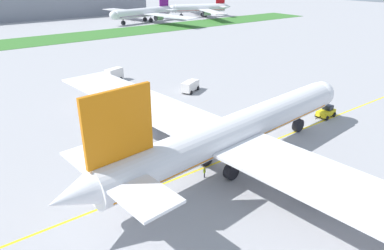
# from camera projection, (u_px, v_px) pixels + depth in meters

# --- Properties ---
(ground_plane) EXTENTS (600.00, 600.00, 0.00)m
(ground_plane) POSITION_uv_depth(u_px,v_px,m) (225.00, 158.00, 54.35)
(ground_plane) COLOR #9E9EA3
(ground_plane) RESTS_ON ground
(apron_taxi_line) EXTENTS (280.00, 0.36, 0.01)m
(apron_taxi_line) POSITION_uv_depth(u_px,v_px,m) (226.00, 159.00, 54.05)
(apron_taxi_line) COLOR yellow
(apron_taxi_line) RESTS_ON ground
(grass_median_strip) EXTENTS (320.00, 24.00, 0.10)m
(grass_median_strip) POSITION_uv_depth(u_px,v_px,m) (27.00, 42.00, 141.30)
(grass_median_strip) COLOR #38722D
(grass_median_strip) RESTS_ON ground
(airliner_foreground) EXTENTS (53.29, 86.13, 15.65)m
(airliner_foreground) POSITION_uv_depth(u_px,v_px,m) (232.00, 132.00, 50.25)
(airliner_foreground) COLOR white
(airliner_foreground) RESTS_ON ground
(pushback_tug) EXTENTS (5.90, 2.85, 2.28)m
(pushback_tug) POSITION_uv_depth(u_px,v_px,m) (326.00, 112.00, 69.20)
(pushback_tug) COLOR yellow
(pushback_tug) RESTS_ON ground
(ground_crew_wingwalker_port) EXTENTS (0.49, 0.48, 1.69)m
(ground_crew_wingwalker_port) POSITION_uv_depth(u_px,v_px,m) (204.00, 171.00, 48.77)
(ground_crew_wingwalker_port) COLOR black
(ground_crew_wingwalker_port) RESTS_ON ground
(service_truck_baggage_loader) EXTENTS (6.51, 4.11, 3.22)m
(service_truck_baggage_loader) POSITION_uv_depth(u_px,v_px,m) (112.00, 75.00, 91.00)
(service_truck_baggage_loader) COLOR white
(service_truck_baggage_loader) RESTS_ON ground
(service_truck_fuel_bowser) EXTENTS (5.96, 4.50, 2.59)m
(service_truck_fuel_bowser) POSITION_uv_depth(u_px,v_px,m) (190.00, 86.00, 83.34)
(service_truck_fuel_bowser) COLOR white
(service_truck_fuel_bowser) RESTS_ON ground
(parked_airliner_far_centre) EXTENTS (44.58, 71.07, 15.16)m
(parked_airliner_far_centre) POSITION_uv_depth(u_px,v_px,m) (144.00, 13.00, 192.67)
(parked_airliner_far_centre) COLOR white
(parked_airliner_far_centre) RESTS_ON ground
(parked_airliner_far_right) EXTENTS (38.26, 60.08, 15.24)m
(parked_airliner_far_right) POSITION_uv_depth(u_px,v_px,m) (201.00, 8.00, 214.29)
(parked_airliner_far_right) COLOR white
(parked_airliner_far_right) RESTS_ON ground
(terminal_building) EXTENTS (139.35, 20.00, 18.00)m
(terminal_building) POSITION_uv_depth(u_px,v_px,m) (33.00, 3.00, 205.48)
(terminal_building) COLOR gray
(terminal_building) RESTS_ON ground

